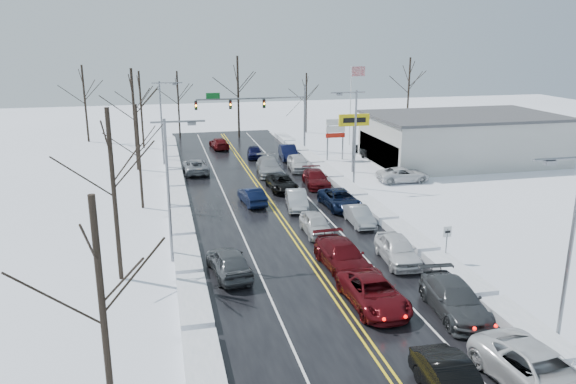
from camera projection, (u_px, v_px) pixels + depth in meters
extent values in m
plane|color=white|center=(289.00, 230.00, 40.96)|extent=(160.00, 160.00, 0.00)
cube|color=black|center=(283.00, 221.00, 42.84)|extent=(14.00, 84.00, 0.01)
cube|color=silver|center=(182.00, 229.00, 41.18)|extent=(1.60, 72.00, 0.58)
cube|color=silver|center=(377.00, 214.00, 44.49)|extent=(1.60, 72.00, 0.58)
cylinder|color=slate|center=(305.00, 118.00, 67.98)|extent=(0.24, 0.24, 8.00)
cylinder|color=slate|center=(251.00, 98.00, 65.88)|extent=(13.00, 0.18, 0.18)
cylinder|color=slate|center=(295.00, 107.00, 67.33)|extent=(2.33, 0.10, 2.33)
cube|color=#0C591E|center=(213.00, 96.00, 64.79)|extent=(1.60, 0.08, 0.70)
cube|color=black|center=(264.00, 104.00, 66.38)|extent=(0.32, 0.25, 1.05)
sphere|color=#3F0705|center=(264.00, 101.00, 66.15)|extent=(0.20, 0.20, 0.20)
sphere|color=orange|center=(264.00, 104.00, 66.23)|extent=(0.22, 0.22, 0.22)
sphere|color=black|center=(264.00, 106.00, 66.32)|extent=(0.20, 0.20, 0.20)
cube|color=black|center=(230.00, 105.00, 65.51)|extent=(0.32, 0.25, 1.05)
sphere|color=#3F0705|center=(231.00, 102.00, 65.28)|extent=(0.20, 0.20, 0.20)
sphere|color=orange|center=(231.00, 105.00, 65.36)|extent=(0.22, 0.22, 0.22)
sphere|color=black|center=(231.00, 107.00, 65.44)|extent=(0.20, 0.20, 0.20)
cube|color=black|center=(196.00, 105.00, 64.64)|extent=(0.32, 0.25, 1.05)
sphere|color=#3F0705|center=(196.00, 103.00, 64.41)|extent=(0.20, 0.20, 0.20)
sphere|color=orange|center=(196.00, 106.00, 64.49)|extent=(0.22, 0.22, 0.22)
sphere|color=black|center=(196.00, 108.00, 64.57)|extent=(0.20, 0.20, 0.20)
cylinder|color=slate|center=(353.00, 145.00, 57.49)|extent=(0.20, 0.20, 5.60)
cube|color=#DAC10B|center=(354.00, 120.00, 56.78)|extent=(3.20, 0.30, 1.20)
cube|color=black|center=(355.00, 120.00, 56.62)|extent=(2.40, 0.04, 0.50)
cylinder|color=slate|center=(328.00, 143.00, 63.13)|extent=(0.16, 0.16, 4.00)
cylinder|color=slate|center=(343.00, 142.00, 63.53)|extent=(0.16, 0.16, 4.00)
cube|color=white|center=(336.00, 122.00, 62.70)|extent=(2.20, 0.22, 0.70)
cube|color=white|center=(335.00, 129.00, 62.92)|extent=(2.20, 0.22, 0.70)
cube|color=#B51A0D|center=(335.00, 135.00, 63.11)|extent=(2.20, 0.22, 0.50)
cylinder|color=slate|center=(446.00, 245.00, 34.95)|extent=(0.08, 0.08, 2.20)
cube|color=white|center=(447.00, 232.00, 34.70)|extent=(0.55, 0.05, 0.70)
cube|color=black|center=(448.00, 232.00, 34.67)|extent=(0.35, 0.02, 0.15)
cylinder|color=silver|center=(350.00, 106.00, 70.99)|extent=(0.14, 0.14, 10.00)
cube|color=#B5B5B0|center=(462.00, 139.00, 62.38)|extent=(20.00, 12.00, 5.00)
cube|color=#262628|center=(378.00, 151.00, 60.46)|extent=(0.10, 11.00, 2.80)
cube|color=#3F3F42|center=(464.00, 116.00, 61.66)|extent=(20.40, 12.40, 0.30)
cylinder|color=slate|center=(570.00, 253.00, 24.72)|extent=(0.18, 0.18, 9.00)
cylinder|color=slate|center=(567.00, 158.00, 23.37)|extent=(3.20, 0.12, 0.12)
cube|color=slate|center=(550.00, 163.00, 23.24)|extent=(0.50, 0.25, 0.18)
cylinder|color=slate|center=(355.00, 140.00, 50.97)|extent=(0.18, 0.18, 9.00)
cylinder|color=slate|center=(348.00, 93.00, 49.62)|extent=(3.20, 0.12, 0.12)
cube|color=slate|center=(339.00, 94.00, 49.49)|extent=(0.50, 0.25, 0.18)
cylinder|color=slate|center=(168.00, 192.00, 34.14)|extent=(0.18, 0.18, 9.00)
cylinder|color=slate|center=(178.00, 122.00, 33.15)|extent=(3.20, 0.12, 0.12)
cube|color=slate|center=(192.00, 124.00, 33.36)|extent=(0.50, 0.25, 0.18)
cylinder|color=slate|center=(162.00, 124.00, 60.39)|extent=(0.18, 0.18, 9.00)
cylinder|color=slate|center=(167.00, 83.00, 59.39)|extent=(3.20, 0.12, 0.12)
cube|color=slate|center=(175.00, 84.00, 59.61)|extent=(0.50, 0.25, 0.18)
cylinder|color=#2D231C|center=(104.00, 325.00, 18.59)|extent=(0.24, 0.24, 9.00)
cylinder|color=#2D231C|center=(114.00, 197.00, 31.47)|extent=(0.27, 0.27, 10.00)
cylinder|color=#2D231C|center=(139.00, 157.00, 45.02)|extent=(0.23, 0.23, 8.50)
cylinder|color=#2D231C|center=(135.00, 120.00, 57.72)|extent=(0.28, 0.28, 10.50)
cylinder|color=#2D231C|center=(141.00, 110.00, 69.19)|extent=(0.25, 0.25, 9.50)
cylinder|color=#2D231C|center=(85.00, 104.00, 73.18)|extent=(0.27, 0.27, 10.00)
cylinder|color=#2D231C|center=(178.00, 104.00, 76.87)|extent=(0.24, 0.24, 9.00)
cylinder|color=#2D231C|center=(238.00, 97.00, 76.47)|extent=(0.29, 0.29, 11.00)
cylinder|color=#2D231C|center=(306.00, 103.00, 80.39)|extent=(0.23, 0.23, 8.50)
cylinder|color=#2D231C|center=(408.00, 93.00, 84.07)|extent=(0.28, 0.28, 10.50)
imported|color=#550B10|center=(373.00, 306.00, 29.51)|extent=(2.66, 5.57, 1.53)
imported|color=#4A090E|center=(342.00, 268.00, 34.23)|extent=(2.60, 5.81, 1.66)
imported|color=silver|center=(316.00, 234.00, 40.15)|extent=(1.84, 4.39, 1.49)
imported|color=#A4A7AC|center=(297.00, 208.00, 46.02)|extent=(2.15, 4.63, 1.47)
imported|color=black|center=(282.00, 190.00, 51.38)|extent=(2.31, 4.96, 1.38)
imported|color=#919398|center=(269.00, 174.00, 57.23)|extent=(2.87, 5.96, 1.67)
imported|color=black|center=(254.00, 158.00, 64.86)|extent=(2.10, 4.18, 1.37)
imported|color=#3B3D40|center=(453.00, 313.00, 28.71)|extent=(2.83, 5.82, 1.63)
imported|color=silver|center=(397.00, 262.00, 35.23)|extent=(2.40, 5.03, 1.66)
imported|color=#9B9DA2|center=(359.00, 224.00, 42.15)|extent=(1.53, 4.14, 1.35)
imported|color=black|center=(340.00, 208.00, 46.15)|extent=(2.68, 5.43, 1.48)
imported|color=#47090D|center=(316.00, 186.00, 52.77)|extent=(2.48, 5.27, 1.49)
imported|color=silver|center=(298.00, 170.00, 58.86)|extent=(2.31, 4.97, 1.65)
imported|color=black|center=(288.00, 159.00, 64.09)|extent=(2.09, 5.01, 1.61)
imported|color=black|center=(252.00, 204.00, 47.18)|extent=(1.97, 4.48, 1.43)
imported|color=gray|center=(196.00, 173.00, 57.76)|extent=(2.51, 5.22, 1.44)
imported|color=#520B0D|center=(219.00, 149.00, 69.95)|extent=(2.34, 4.86, 1.37)
imported|color=#47494C|center=(229.00, 275.00, 33.28)|extent=(2.56, 5.16, 1.69)
imported|color=silver|center=(403.00, 182.00, 54.32)|extent=(5.16, 2.47, 1.42)
imported|color=black|center=(407.00, 167.00, 60.50)|extent=(2.96, 6.12, 1.72)
imported|color=black|center=(367.00, 155.00, 66.15)|extent=(2.35, 5.12, 1.70)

